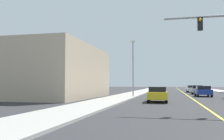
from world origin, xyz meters
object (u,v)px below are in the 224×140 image
Objects in this scene: car_silver at (197,90)px; car_white at (192,89)px; car_yellow at (157,94)px; car_blue at (203,91)px; street_lamp at (133,65)px.

car_silver is 0.90× the size of car_white.
car_blue is at bearing 62.47° from car_yellow.
street_lamp is 1.65× the size of car_white.
car_blue and car_yellow have the same top height.
car_white is at bearing 77.14° from car_yellow.
car_blue reaches higher than car_white.
car_blue is 13.11m from car_yellow.
car_yellow is at bearing -65.94° from street_lamp.
car_white is 1.07× the size of car_yellow.
car_silver is 0.96× the size of car_yellow.
street_lamp is 1.84× the size of car_silver.
street_lamp is 9.45m from car_yellow.
street_lamp is 1.76× the size of car_yellow.
car_white is at bearing 89.25° from car_blue.
car_silver is 8.87m from car_white.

